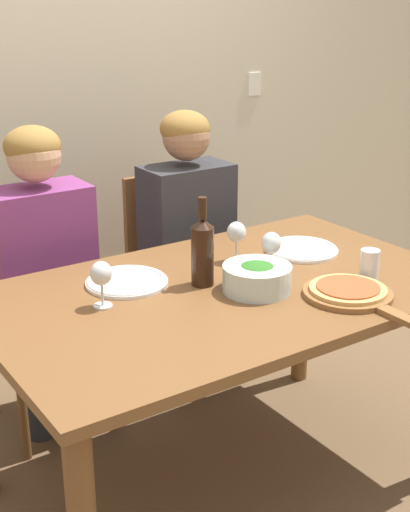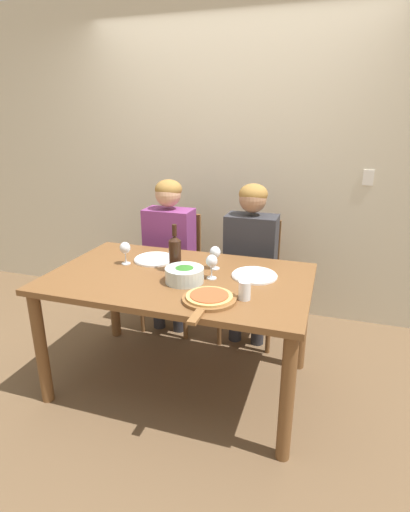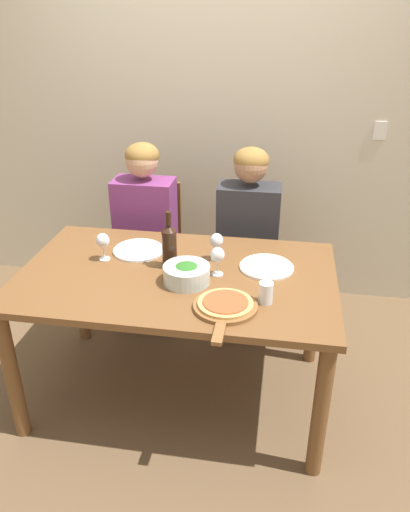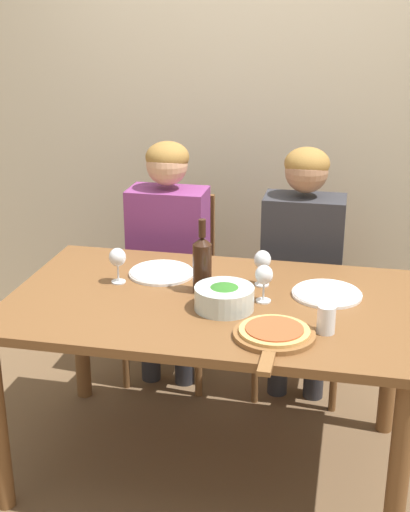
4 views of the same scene
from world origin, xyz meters
name	(u,v)px [view 2 (image 2 of 4)]	position (x,y,z in m)	size (l,w,h in m)	color
ground_plane	(181,382)	(0.00, 0.00, 0.00)	(40.00, 40.00, 0.00)	brown
back_wall	(233,160)	(0.00, 1.31, 1.35)	(10.00, 0.06, 2.70)	beige
dining_table	(179,291)	(0.00, 0.00, 0.67)	(1.59, 0.97, 0.78)	brown
chair_left	(175,266)	(-0.36, 0.81, 0.52)	(0.42, 0.42, 0.94)	brown
chair_right	(252,275)	(0.30, 0.81, 0.52)	(0.42, 0.42, 0.94)	brown
person_woman	(169,242)	(-0.36, 0.69, 0.76)	(0.47, 0.51, 1.25)	#28282D
person_man	(250,250)	(0.30, 0.69, 0.76)	(0.47, 0.51, 1.25)	#28282D
wine_bottle	(175,253)	(-0.05, 0.07, 0.90)	(0.08, 0.08, 0.30)	black
broccoli_bowl	(184,275)	(0.07, -0.08, 0.82)	(0.23, 0.23, 0.10)	silver
dinner_plate_left	(155,259)	(-0.26, 0.21, 0.78)	(0.28, 0.28, 0.02)	white
dinner_plate_right	(254,275)	(0.45, 0.13, 0.78)	(0.28, 0.28, 0.02)	white
pizza_on_board	(209,299)	(0.28, -0.29, 0.79)	(0.29, 0.43, 0.04)	brown
wine_glass_left	(125,249)	(-0.41, 0.09, 0.88)	(0.07, 0.07, 0.15)	silver
wine_glass_right	(215,253)	(0.18, 0.18, 0.88)	(0.07, 0.07, 0.15)	silver
wine_glass_centre	(212,262)	(0.21, 0.02, 0.88)	(0.07, 0.07, 0.15)	silver
water_tumbler	(245,290)	(0.46, -0.21, 0.83)	(0.07, 0.07, 0.10)	silver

